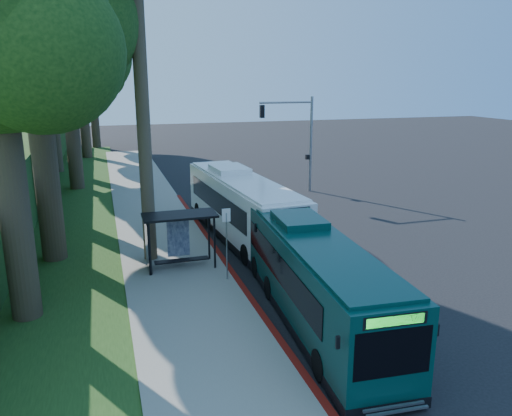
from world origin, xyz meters
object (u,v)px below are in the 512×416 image
object	(u,v)px
bus_shelter	(174,230)
pickup	(264,193)
white_bus	(241,206)
teal_bus	(314,276)

from	to	relation	value
bus_shelter	pickup	bearing A→B (deg)	53.91
pickup	white_bus	bearing A→B (deg)	-120.23
bus_shelter	teal_bus	xyz separation A→B (m)	(3.97, -6.20, -0.20)
bus_shelter	white_bus	size ratio (longest dim) A/B	0.26
teal_bus	pickup	world-z (taller)	teal_bus
pickup	bus_shelter	bearing A→B (deg)	-129.30
bus_shelter	pickup	world-z (taller)	bus_shelter
bus_shelter	white_bus	xyz separation A→B (m)	(4.05, 3.46, -0.07)
bus_shelter	pickup	size ratio (longest dim) A/B	0.66
bus_shelter	white_bus	bearing A→B (deg)	40.55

